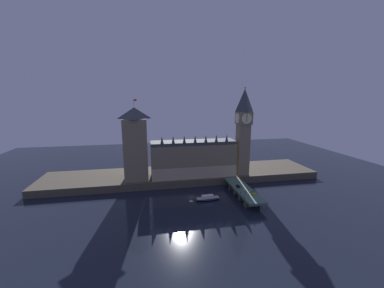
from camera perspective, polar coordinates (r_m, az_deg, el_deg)
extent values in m
plane|color=black|center=(162.41, -0.17, -12.87)|extent=(400.00, 400.00, 0.00)
cube|color=#4C4438|center=(197.23, -2.29, -7.57)|extent=(220.00, 42.00, 5.55)
cube|color=#7F7056|center=(184.37, 0.31, -3.87)|extent=(65.18, 16.88, 25.45)
cube|color=tan|center=(178.68, 0.84, -7.09)|extent=(65.18, 0.20, 9.16)
cube|color=#383D42|center=(181.24, 0.31, 0.39)|extent=(65.18, 15.53, 2.40)
cone|color=#383D42|center=(170.43, -7.30, 0.97)|extent=(2.40, 2.40, 5.60)
cone|color=#383D42|center=(171.11, -4.58, 1.06)|extent=(2.40, 2.40, 5.60)
cone|color=#383D42|center=(172.17, -1.88, 1.15)|extent=(2.40, 2.40, 5.60)
cone|color=#383D42|center=(173.60, 0.77, 1.24)|extent=(2.40, 2.40, 5.60)
cone|color=#383D42|center=(175.41, 3.38, 1.33)|extent=(2.40, 2.40, 5.60)
cone|color=#383D42|center=(177.57, 5.93, 1.41)|extent=(2.40, 2.40, 5.60)
cone|color=#383D42|center=(180.07, 8.42, 1.49)|extent=(2.40, 2.40, 5.60)
cube|color=#7F7056|center=(191.26, 12.15, -1.27)|extent=(8.96, 8.96, 40.34)
cube|color=#7F7056|center=(187.55, 12.46, 6.19)|extent=(10.57, 10.57, 9.56)
cylinder|color=beige|center=(182.62, 13.13, 6.03)|extent=(8.10, 0.25, 8.10)
cylinder|color=beige|center=(192.52, 11.83, 6.34)|extent=(8.10, 0.25, 8.10)
cylinder|color=beige|center=(189.75, 13.97, 6.18)|extent=(0.25, 8.10, 8.10)
cylinder|color=beige|center=(185.49, 10.92, 6.20)|extent=(0.25, 8.10, 8.10)
cube|color=black|center=(182.40, 13.16, 6.22)|extent=(0.36, 0.10, 6.08)
pyramid|color=#383D42|center=(186.91, 12.64, 10.31)|extent=(10.57, 10.57, 17.39)
sphere|color=gold|center=(187.04, 12.76, 13.21)|extent=(1.60, 1.60, 1.60)
cube|color=#7F7056|center=(179.97, -13.46, -1.24)|extent=(17.05, 17.05, 45.71)
pyramid|color=#383D42|center=(176.27, -13.85, 7.32)|extent=(17.39, 17.39, 8.03)
cylinder|color=#99999E|center=(175.97, -13.96, 9.60)|extent=(0.24, 0.24, 6.00)
cube|color=red|center=(175.88, -13.63, 10.30)|extent=(2.00, 0.08, 1.20)
cube|color=#476656|center=(165.67, 12.33, -10.76)|extent=(11.49, 46.00, 1.40)
cube|color=#4C4438|center=(155.28, 14.33, -13.54)|extent=(9.77, 3.20, 4.30)
cube|color=#4C4438|center=(162.89, 12.94, -12.27)|extent=(9.77, 3.20, 4.30)
cube|color=#4C4438|center=(170.65, 11.68, -11.10)|extent=(9.77, 3.20, 4.30)
cube|color=#4C4438|center=(178.54, 10.54, -10.03)|extent=(9.77, 3.20, 4.30)
cube|color=black|center=(167.05, 11.10, -10.04)|extent=(1.76, 3.96, 0.87)
cube|color=black|center=(166.81, 11.11, -9.82)|extent=(1.44, 1.78, 0.45)
cylinder|color=black|center=(167.92, 10.67, -10.01)|extent=(0.22, 0.64, 0.64)
cylinder|color=black|center=(168.51, 11.21, -9.96)|extent=(0.22, 0.64, 0.64)
cylinder|color=black|center=(165.80, 10.99, -10.31)|extent=(0.22, 0.64, 0.64)
cylinder|color=black|center=(166.40, 11.53, -10.25)|extent=(0.22, 0.64, 0.64)
cube|color=yellow|center=(159.00, 14.44, -11.35)|extent=(1.91, 4.09, 0.70)
cube|color=black|center=(158.78, 14.45, -11.15)|extent=(1.57, 1.84, 0.45)
cylinder|color=black|center=(158.40, 14.94, -11.54)|extent=(0.22, 0.64, 0.64)
cylinder|color=black|center=(157.65, 14.33, -11.62)|extent=(0.22, 0.64, 0.64)
cylinder|color=black|center=(160.50, 14.54, -11.21)|extent=(0.22, 0.64, 0.64)
cylinder|color=black|center=(159.76, 13.94, -11.29)|extent=(0.22, 0.64, 0.64)
cylinder|color=black|center=(157.06, 11.70, -11.55)|extent=(0.28, 0.28, 0.85)
cylinder|color=navy|center=(156.76, 11.71, -11.28)|extent=(0.38, 0.38, 0.71)
sphere|color=tan|center=(156.59, 11.72, -11.13)|extent=(0.23, 0.23, 0.23)
cylinder|color=black|center=(166.86, 14.04, -10.26)|extent=(0.28, 0.28, 0.86)
cylinder|color=maroon|center=(166.58, 14.05, -10.01)|extent=(0.38, 0.38, 0.72)
sphere|color=tan|center=(166.41, 14.06, -9.85)|extent=(0.23, 0.23, 0.23)
cylinder|color=#2D3333|center=(150.85, 12.63, -12.64)|extent=(0.56, 0.56, 0.50)
cylinder|color=#2D3333|center=(149.79, 12.68, -11.70)|extent=(0.18, 0.18, 4.91)
sphere|color=#F9E5A3|center=(148.66, 12.73, -10.63)|extent=(0.60, 0.60, 0.60)
sphere|color=#F9E5A3|center=(148.62, 12.56, -10.77)|extent=(0.44, 0.44, 0.44)
sphere|color=#F9E5A3|center=(148.96, 12.88, -10.74)|extent=(0.44, 0.44, 0.44)
ellipsoid|color=#1E2842|center=(158.86, 3.83, -13.13)|extent=(17.07, 5.66, 1.67)
cube|color=tan|center=(158.54, 3.83, -12.88)|extent=(15.00, 4.59, 0.24)
cube|color=silver|center=(158.15, 3.84, -12.57)|extent=(7.71, 3.39, 1.67)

